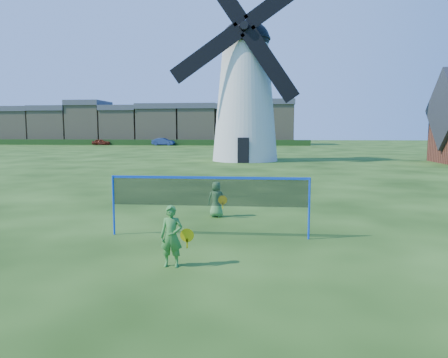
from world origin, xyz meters
The scene contains 9 objects.
ground centered at (0.00, 0.00, 0.00)m, with size 220.00×220.00×0.00m, color black.
windmill centered at (-0.61, 28.06, 6.05)m, with size 12.43×5.75×17.31m.
badminton_net centered at (-0.19, 0.59, 1.14)m, with size 5.05×0.05×1.55m.
player_girl centered at (-0.61, -1.86, 0.62)m, with size 0.65×0.34×1.23m.
player_boy centered at (-0.29, 3.12, 0.56)m, with size 0.63×0.41×1.12m.
terraced_houses centered at (-22.52, 72.00, 3.89)m, with size 58.53×8.40×8.36m.
hedge centered at (-22.00, 66.00, 0.50)m, with size 62.00×0.80×1.00m, color #193814.
car_left centered at (-28.39, 65.00, 0.55)m, with size 1.30×3.24×1.10m, color maroon.
car_right centered at (-16.90, 64.94, 0.66)m, with size 1.39×3.98×1.31m, color navy.
Camera 1 is at (1.22, -10.02, 2.71)m, focal length 34.37 mm.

